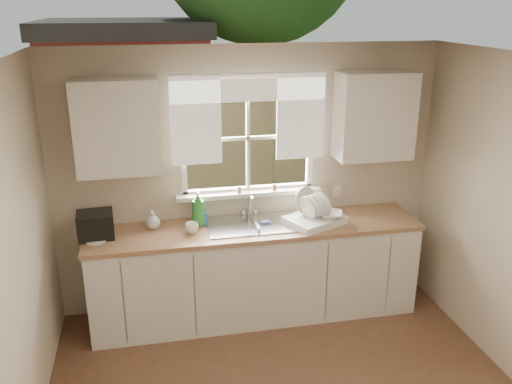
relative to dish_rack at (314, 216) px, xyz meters
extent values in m
cube|color=beige|center=(-0.54, 0.36, -0.40)|extent=(3.60, 0.02, 1.15)
cube|color=beige|center=(-0.54, 0.36, 1.35)|extent=(3.60, 0.02, 0.35)
cube|color=beige|center=(-1.74, 0.36, 0.67)|extent=(1.20, 0.02, 1.00)
cube|color=beige|center=(0.66, 0.36, 0.67)|extent=(1.20, 0.02, 1.00)
cube|color=silver|center=(-0.54, -1.64, 1.52)|extent=(3.60, 4.00, 0.02)
cube|color=white|center=(-0.54, 0.38, 0.17)|extent=(1.30, 0.06, 0.05)
cube|color=white|center=(-0.54, 0.38, 1.17)|extent=(1.30, 0.06, 0.05)
cube|color=white|center=(-1.14, 0.38, 0.67)|extent=(0.05, 0.06, 1.05)
cube|color=white|center=(0.06, 0.38, 0.67)|extent=(0.05, 0.06, 1.05)
cube|color=white|center=(-0.54, 0.38, 0.67)|extent=(0.03, 0.04, 1.00)
cube|color=white|center=(-0.54, 0.38, 0.67)|extent=(1.20, 0.04, 0.03)
cube|color=white|center=(-0.54, 0.32, 0.15)|extent=(1.38, 0.14, 0.04)
cylinder|color=white|center=(-0.54, 0.30, 1.27)|extent=(1.50, 0.02, 0.02)
cube|color=white|center=(-1.02, 0.31, 0.87)|extent=(0.45, 0.02, 0.80)
cube|color=white|center=(-0.06, 0.31, 0.87)|extent=(0.45, 0.02, 0.80)
cube|color=white|center=(-0.54, 0.31, 1.12)|extent=(1.40, 0.02, 0.20)
cube|color=silver|center=(-0.54, 0.04, -0.54)|extent=(3.00, 0.62, 0.87)
cube|color=#A17450|center=(-0.54, 0.04, -0.09)|extent=(3.04, 0.65, 0.04)
cube|color=silver|center=(-1.69, 0.19, 0.87)|extent=(0.70, 0.33, 0.80)
cube|color=silver|center=(0.61, 0.19, 0.87)|extent=(0.70, 0.33, 0.80)
cube|color=beige|center=(0.34, 0.35, 0.10)|extent=(0.08, 0.01, 0.12)
cylinder|color=brown|center=(-0.30, 0.30, 0.20)|extent=(0.04, 0.04, 0.06)
cylinder|color=brown|center=(-0.64, 0.30, 0.20)|extent=(0.04, 0.04, 0.06)
cube|color=#335421|center=(-0.54, 5.36, -1.00)|extent=(20.00, 10.00, 0.02)
cube|color=#9C7F56|center=(-0.54, 3.36, -0.08)|extent=(8.00, 0.10, 1.80)
cube|color=maroon|center=(-1.74, 6.86, 0.12)|extent=(3.00, 3.00, 2.20)
cube|color=black|center=(-1.74, 6.86, 1.37)|extent=(3.20, 3.20, 0.30)
cylinder|color=#423021|center=(0.86, 6.36, 0.62)|extent=(0.36, 0.36, 3.20)
cube|color=#B7B7BC|center=(-0.54, 0.07, -0.15)|extent=(0.84, 0.46, 0.18)
cube|color=#B7B7BC|center=(-0.54, 0.07, -0.06)|extent=(0.88, 0.50, 0.01)
cube|color=#B7B7BC|center=(-0.54, 0.07, -0.09)|extent=(0.02, 0.41, 0.14)
cylinder|color=silver|center=(-0.54, 0.32, 0.04)|extent=(0.03, 0.03, 0.22)
cylinder|color=silver|center=(-0.54, 0.24, 0.15)|extent=(0.02, 0.18, 0.02)
sphere|color=silver|center=(-0.60, 0.32, -0.04)|extent=(0.05, 0.05, 0.05)
sphere|color=silver|center=(-0.48, 0.32, -0.04)|extent=(0.05, 0.05, 0.05)
cube|color=white|center=(0.00, -0.01, -0.03)|extent=(0.61, 0.55, 0.07)
cylinder|color=white|center=(-0.05, 0.11, 0.12)|extent=(0.27, 0.18, 0.25)
cylinder|color=white|center=(-0.08, -0.04, 0.11)|extent=(0.15, 0.23, 0.22)
cylinder|color=white|center=(-0.02, -0.02, 0.11)|extent=(0.15, 0.23, 0.22)
cylinder|color=white|center=(0.03, 0.01, 0.11)|extent=(0.15, 0.23, 0.22)
cylinder|color=white|center=(0.08, 0.03, 0.11)|extent=(0.15, 0.23, 0.22)
imported|color=silver|center=(0.14, -0.05, 0.03)|extent=(0.28, 0.28, 0.05)
imported|color=#2A8130|center=(-1.05, 0.16, 0.10)|extent=(0.13, 0.13, 0.33)
imported|color=blue|center=(-1.00, 0.20, 0.02)|extent=(0.08, 0.08, 0.17)
imported|color=beige|center=(-1.46, 0.18, 0.02)|extent=(0.16, 0.16, 0.17)
cylinder|color=white|center=(-1.94, 0.00, -0.06)|extent=(0.18, 0.18, 0.01)
imported|color=white|center=(-1.13, 0.00, -0.02)|extent=(0.14, 0.14, 0.09)
cube|color=black|center=(-1.94, 0.09, 0.04)|extent=(0.32, 0.29, 0.22)
camera|label=1|loc=(-1.46, -4.41, 1.87)|focal=38.00mm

